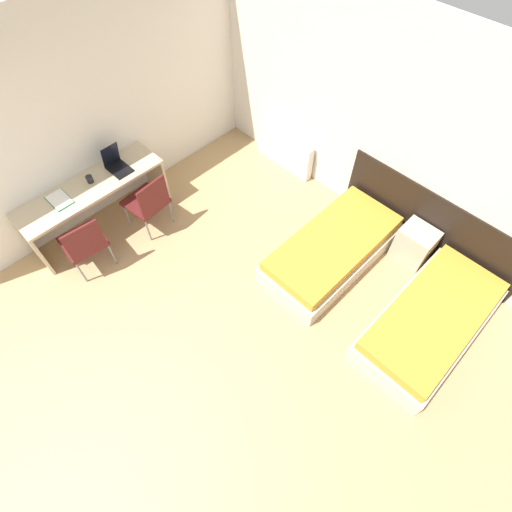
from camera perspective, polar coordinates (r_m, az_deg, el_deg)
name	(u,v)px	position (r m, az deg, el deg)	size (l,w,h in m)	color
ground_plane	(93,421)	(4.66, -22.29, -20.96)	(20.00, 20.00, 0.00)	tan
wall_back	(373,121)	(5.11, 16.35, 18.00)	(5.81, 0.05, 2.70)	silver
wall_left	(100,111)	(5.42, -21.35, 18.75)	(0.05, 5.25, 2.70)	silver
headboard_panel	(429,224)	(5.38, 23.51, 4.17)	(2.39, 0.03, 0.91)	black
bed_near_window	(332,249)	(5.12, 10.84, 0.95)	(0.89, 1.87, 0.39)	beige
bed_near_door	(430,321)	(4.92, 23.65, -8.46)	(0.89, 1.87, 0.39)	beige
nightstand	(414,244)	(5.39, 21.70, 1.60)	(0.43, 0.36, 0.50)	beige
radiator	(284,150)	(6.21, 4.09, 14.89)	(1.01, 0.12, 0.56)	silver
desk	(93,195)	(5.52, -22.27, 8.04)	(0.57, 1.88, 0.73)	#C6B28E
chair_near_laptop	(148,201)	(5.33, -15.16, 7.60)	(0.52, 0.52, 0.88)	#511919
chair_near_notebook	(84,242)	(5.15, -23.38, 1.84)	(0.52, 0.52, 0.88)	#511919
laptop	(116,164)	(5.47, -19.31, 12.27)	(0.32, 0.24, 0.32)	black
open_notebook	(59,200)	(5.37, -26.28, 7.22)	(0.34, 0.23, 0.02)	#236B3D
mug	(90,179)	(5.42, -22.68, 10.10)	(0.08, 0.08, 0.09)	black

